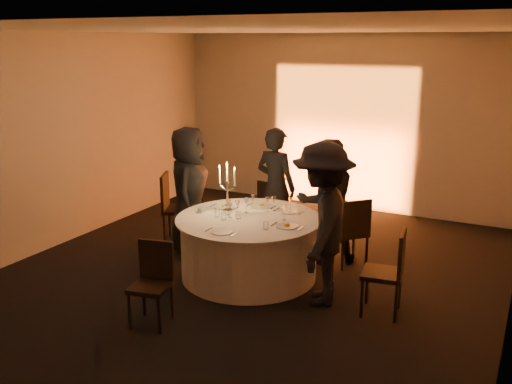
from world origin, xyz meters
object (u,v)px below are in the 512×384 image
at_px(chair_left, 173,204).
at_px(candelabra, 227,194).
at_px(chair_back_left, 272,206).
at_px(banquet_table, 249,247).
at_px(chair_front, 153,278).
at_px(guest_right, 322,224).
at_px(guest_back_right, 327,201).
at_px(chair_back_right, 352,229).
at_px(guest_back_left, 276,187).
at_px(chair_right, 390,268).
at_px(coffee_cup, 200,210).
at_px(guest_left, 189,190).

height_order(chair_left, candelabra, candelabra).
height_order(chair_back_left, candelabra, candelabra).
xyz_separation_m(banquet_table, chair_back_left, (-0.35, 1.42, 0.11)).
xyz_separation_m(chair_front, candelabra, (-0.04, 1.63, 0.51)).
relative_size(guest_right, candelabra, 2.86).
height_order(chair_back_left, guest_back_right, guest_back_right).
bearing_deg(chair_front, chair_back_right, 48.56).
bearing_deg(chair_left, guest_back_right, -106.88).
bearing_deg(guest_back_right, guest_back_left, -54.46).
bearing_deg(guest_right, candelabra, -119.02).
relative_size(banquet_table, chair_left, 1.77).
relative_size(chair_left, guest_back_left, 0.59).
height_order(chair_back_right, chair_right, chair_right).
relative_size(chair_back_left, guest_back_left, 0.51).
bearing_deg(chair_left, banquet_table, -136.16).
height_order(coffee_cup, candelabra, candelabra).
relative_size(banquet_table, chair_back_left, 2.05).
bearing_deg(chair_left, guest_right, -132.98).
bearing_deg(candelabra, guest_back_left, 81.12).
relative_size(banquet_table, chair_front, 2.07).
bearing_deg(guest_left, chair_left, 45.25).
xyz_separation_m(chair_right, guest_back_right, (-1.15, 1.15, 0.30)).
xyz_separation_m(chair_right, candelabra, (-2.19, 0.35, 0.46)).
distance_m(guest_back_right, guest_right, 1.25).
relative_size(banquet_table, guest_back_left, 1.05).
bearing_deg(banquet_table, guest_left, 158.37).
height_order(banquet_table, chair_front, chair_front).
height_order(guest_right, candelabra, guest_right).
xyz_separation_m(chair_back_left, candelabra, (-0.02, -1.30, 0.50)).
relative_size(chair_left, coffee_cup, 9.25).
bearing_deg(chair_back_right, chair_right, 78.60).
bearing_deg(chair_right, guest_back_left, -133.11).
distance_m(banquet_table, chair_back_right, 1.38).
relative_size(banquet_table, coffee_cup, 16.36).
distance_m(banquet_table, chair_back_left, 1.47).
xyz_separation_m(chair_front, guest_back_right, (1.01, 2.43, 0.35)).
xyz_separation_m(chair_back_left, chair_back_right, (1.40, -0.53, 0.03)).
xyz_separation_m(guest_back_left, coffee_cup, (-0.44, -1.30, -0.06)).
relative_size(guest_back_left, candelabra, 2.65).
distance_m(guest_left, coffee_cup, 0.77).
xyz_separation_m(chair_back_right, guest_right, (0.01, -1.15, 0.40)).
height_order(banquet_table, guest_back_left, guest_back_left).
height_order(guest_back_right, coffee_cup, guest_back_right).
height_order(banquet_table, chair_back_left, chair_back_left).
height_order(chair_front, guest_back_left, guest_back_left).
xyz_separation_m(guest_left, guest_back_right, (1.85, 0.46, -0.04)).
distance_m(banquet_table, chair_left, 1.71).
distance_m(chair_right, guest_left, 3.10).
bearing_deg(chair_right, chair_back_right, -152.81).
distance_m(chair_front, guest_back_left, 2.75).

